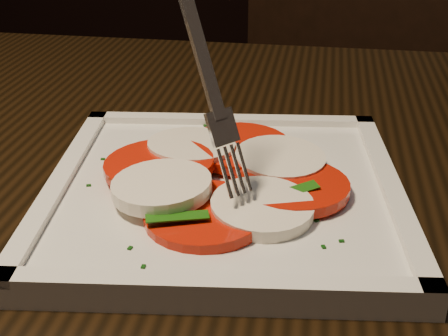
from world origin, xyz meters
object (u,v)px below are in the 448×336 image
at_px(chair, 323,112).
at_px(plate, 224,194).
at_px(fork, 192,52).
at_px(table, 219,264).

height_order(chair, plate, chair).
distance_m(plate, fork, 0.12).
relative_size(plate, fork, 1.51).
bearing_deg(table, plate, -82.35).
bearing_deg(plate, table, 97.65).
height_order(table, fork, fork).
bearing_deg(chair, fork, -78.57).
distance_m(table, chair, 0.72).
height_order(table, plate, plate).
xyz_separation_m(chair, fork, (-0.18, -0.76, 0.34)).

